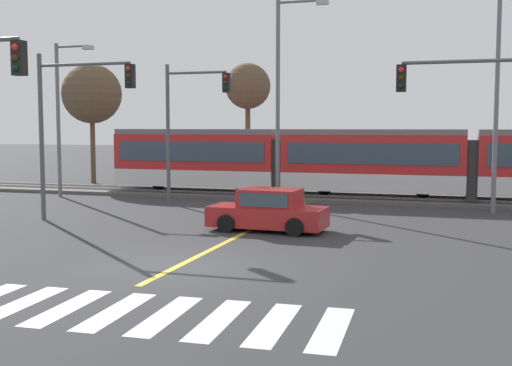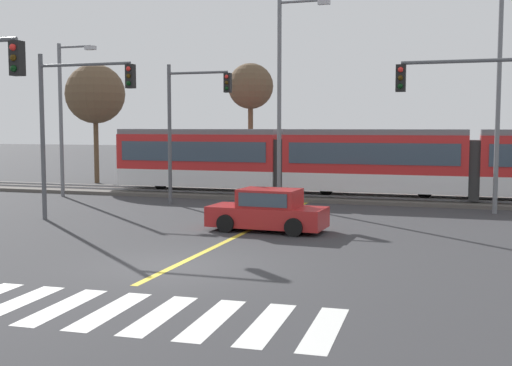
# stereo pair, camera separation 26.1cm
# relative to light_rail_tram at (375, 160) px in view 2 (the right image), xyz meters

# --- Properties ---
(ground_plane) EXTENTS (200.00, 200.00, 0.00)m
(ground_plane) POSITION_rel_light_rail_tram_xyz_m (-3.06, -17.17, -2.05)
(ground_plane) COLOR #333335
(track_bed) EXTENTS (120.00, 4.00, 0.18)m
(track_bed) POSITION_rel_light_rail_tram_xyz_m (-3.06, 0.01, -1.96)
(track_bed) COLOR #56514C
(track_bed) RESTS_ON ground
(rail_near) EXTENTS (120.00, 0.08, 0.10)m
(rail_near) POSITION_rel_light_rail_tram_xyz_m (-3.06, -0.71, -1.82)
(rail_near) COLOR #939399
(rail_near) RESTS_ON track_bed
(rail_far) EXTENTS (120.00, 0.08, 0.10)m
(rail_far) POSITION_rel_light_rail_tram_xyz_m (-3.06, 0.73, -1.82)
(rail_far) COLOR #939399
(rail_far) RESTS_ON track_bed
(light_rail_tram) EXTENTS (28.00, 2.64, 3.43)m
(light_rail_tram) POSITION_rel_light_rail_tram_xyz_m (0.00, 0.00, 0.00)
(light_rail_tram) COLOR silver
(light_rail_tram) RESTS_ON track_bed
(crosswalk_stripe_3) EXTENTS (0.68, 2.82, 0.01)m
(crosswalk_stripe_3) POSITION_rel_light_rail_tram_xyz_m (-4.71, -21.43, -2.04)
(crosswalk_stripe_3) COLOR silver
(crosswalk_stripe_3) RESTS_ON ground
(crosswalk_stripe_4) EXTENTS (0.68, 2.82, 0.01)m
(crosswalk_stripe_4) POSITION_rel_light_rail_tram_xyz_m (-3.61, -21.39, -2.04)
(crosswalk_stripe_4) COLOR silver
(crosswalk_stripe_4) RESTS_ON ground
(crosswalk_stripe_5) EXTENTS (0.68, 2.82, 0.01)m
(crosswalk_stripe_5) POSITION_rel_light_rail_tram_xyz_m (-2.51, -21.34, -2.04)
(crosswalk_stripe_5) COLOR silver
(crosswalk_stripe_5) RESTS_ON ground
(crosswalk_stripe_6) EXTENTS (0.68, 2.82, 0.01)m
(crosswalk_stripe_6) POSITION_rel_light_rail_tram_xyz_m (-1.41, -21.29, -2.04)
(crosswalk_stripe_6) COLOR silver
(crosswalk_stripe_6) RESTS_ON ground
(crosswalk_stripe_7) EXTENTS (0.68, 2.82, 0.01)m
(crosswalk_stripe_7) POSITION_rel_light_rail_tram_xyz_m (-0.31, -21.25, -2.04)
(crosswalk_stripe_7) COLOR silver
(crosswalk_stripe_7) RESTS_ON ground
(crosswalk_stripe_8) EXTENTS (0.68, 2.82, 0.01)m
(crosswalk_stripe_8) POSITION_rel_light_rail_tram_xyz_m (0.79, -21.20, -2.04)
(crosswalk_stripe_8) COLOR silver
(crosswalk_stripe_8) RESTS_ON ground
(crosswalk_stripe_9) EXTENTS (0.68, 2.82, 0.01)m
(crosswalk_stripe_9) POSITION_rel_light_rail_tram_xyz_m (1.88, -21.16, -2.04)
(crosswalk_stripe_9) COLOR silver
(crosswalk_stripe_9) RESTS_ON ground
(lane_centre_line) EXTENTS (0.20, 17.37, 0.01)m
(lane_centre_line) POSITION_rel_light_rail_tram_xyz_m (-3.06, -10.68, -2.04)
(lane_centre_line) COLOR gold
(lane_centre_line) RESTS_ON ground
(sedan_crossing) EXTENTS (4.27, 2.05, 1.52)m
(sedan_crossing) POSITION_rel_light_rail_tram_xyz_m (-2.40, -10.70, -1.35)
(sedan_crossing) COLOR #B22323
(sedan_crossing) RESTS_ON ground
(traffic_light_mid_left) EXTENTS (4.25, 0.38, 6.61)m
(traffic_light_mid_left) POSITION_rel_light_rail_tram_xyz_m (-10.45, -10.74, 2.32)
(traffic_light_mid_left) COLOR #515459
(traffic_light_mid_left) RESTS_ON ground
(traffic_light_mid_right) EXTENTS (4.25, 0.38, 6.36)m
(traffic_light_mid_right) POSITION_rel_light_rail_tram_xyz_m (4.79, -10.56, 2.15)
(traffic_light_mid_right) COLOR #515459
(traffic_light_mid_right) RESTS_ON ground
(traffic_light_far_left) EXTENTS (3.25, 0.38, 6.70)m
(traffic_light_far_left) POSITION_rel_light_rail_tram_xyz_m (-8.27, -4.38, 2.32)
(traffic_light_far_left) COLOR #515459
(traffic_light_far_left) RESTS_ON ground
(street_lamp_west) EXTENTS (2.28, 0.28, 8.11)m
(street_lamp_west) POSITION_rel_light_rail_tram_xyz_m (-16.00, -3.16, 2.59)
(street_lamp_west) COLOR slate
(street_lamp_west) RESTS_ON ground
(street_lamp_centre) EXTENTS (2.50, 0.28, 9.73)m
(street_lamp_centre) POSITION_rel_light_rail_tram_xyz_m (-3.93, -3.10, 3.45)
(street_lamp_centre) COLOR slate
(street_lamp_centre) RESTS_ON ground
(street_lamp_east) EXTENTS (1.88, 0.28, 9.71)m
(street_lamp_east) POSITION_rel_light_rail_tram_xyz_m (5.73, -3.33, 3.36)
(street_lamp_east) COLOR slate
(street_lamp_east) RESTS_ON ground
(bare_tree_far_west) EXTENTS (3.91, 3.91, 7.85)m
(bare_tree_far_west) POSITION_rel_light_rail_tram_xyz_m (-18.93, 4.58, 3.82)
(bare_tree_far_west) COLOR brown
(bare_tree_far_west) RESTS_ON ground
(bare_tree_west) EXTENTS (2.85, 2.85, 7.69)m
(bare_tree_west) POSITION_rel_light_rail_tram_xyz_m (-8.55, 5.79, 4.14)
(bare_tree_west) COLOR brown
(bare_tree_west) RESTS_ON ground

